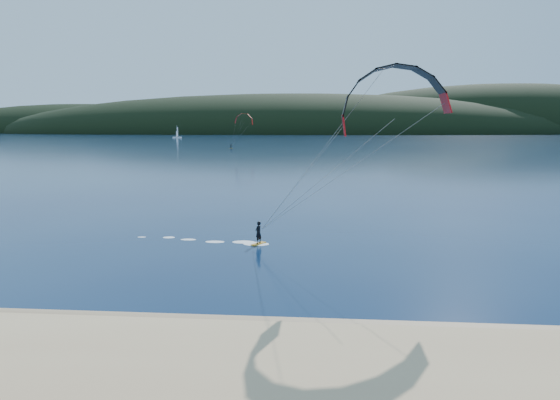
% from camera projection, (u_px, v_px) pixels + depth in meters
% --- Properties ---
extents(ground, '(1800.00, 1800.00, 0.00)m').
position_uv_depth(ground, '(198.00, 374.00, 18.81)').
color(ground, '#071939').
rests_on(ground, ground).
extents(wet_sand, '(220.00, 2.50, 0.10)m').
position_uv_depth(wet_sand, '(222.00, 326.00, 23.24)').
color(wet_sand, '#937856').
rests_on(wet_sand, ground).
extents(headland, '(1200.00, 310.00, 140.00)m').
position_uv_depth(headland, '(323.00, 133.00, 754.03)').
color(headland, black).
rests_on(headland, ground).
extents(kitesurfer_near, '(23.66, 7.80, 13.07)m').
position_uv_depth(kitesurfer_near, '(385.00, 125.00, 33.19)').
color(kitesurfer_near, orange).
rests_on(kitesurfer_near, ground).
extents(kitesurfer_far, '(10.88, 6.64, 13.04)m').
position_uv_depth(kitesurfer_far, '(244.00, 123.00, 213.63)').
color(kitesurfer_far, orange).
rests_on(kitesurfer_far, ground).
extents(sailboat, '(7.42, 4.74, 10.48)m').
position_uv_depth(sailboat, '(177.00, 137.00, 429.77)').
color(sailboat, white).
rests_on(sailboat, ground).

